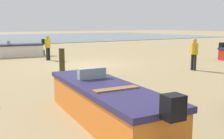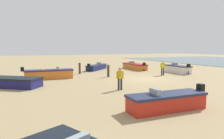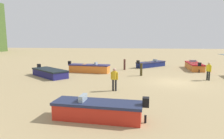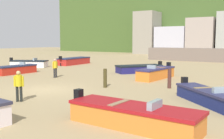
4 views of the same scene
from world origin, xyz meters
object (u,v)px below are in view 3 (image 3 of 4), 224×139
mooring_post_near_water (141,70)px  beach_walker_foreground (114,78)px  boat_red_3 (98,110)px  mooring_post_mid_beach (125,65)px  boat_navy_2 (50,73)px  boat_orange_1 (194,66)px  boat_orange_5 (89,68)px  beach_walker_distant (209,70)px  boat_navy_0 (151,64)px

mooring_post_near_water → beach_walker_foreground: (-6.37, 1.86, 0.32)m
boat_red_3 → mooring_post_mid_beach: bearing=3.0°
boat_navy_2 → mooring_post_mid_beach: 8.99m
mooring_post_mid_beach → boat_navy_2: bearing=129.4°
mooring_post_near_water → beach_walker_foreground: beach_walker_foreground is taller
mooring_post_near_water → boat_orange_1: bearing=-49.6°
boat_orange_5 → mooring_post_near_water: size_ratio=3.82×
mooring_post_mid_beach → beach_walker_foreground: beach_walker_foreground is taller
beach_walker_distant → boat_red_3: bearing=-70.7°
beach_walker_distant → boat_navy_2: bearing=-120.6°
mooring_post_near_water → beach_walker_distant: beach_walker_distant is taller
mooring_post_near_water → mooring_post_mid_beach: 4.30m
boat_navy_0 → beach_walker_distant: size_ratio=2.62×
boat_red_3 → beach_walker_distant: size_ratio=2.64×
mooring_post_mid_beach → mooring_post_near_water: bearing=-151.7°
boat_navy_0 → boat_orange_1: size_ratio=0.79×
boat_orange_1 → beach_walker_distant: (-6.98, 0.57, 0.53)m
boat_orange_5 → boat_navy_0: bearing=134.1°
boat_navy_0 → beach_walker_distant: beach_walker_distant is taller
boat_orange_1 → boat_orange_5: size_ratio=1.10×
boat_navy_2 → mooring_post_mid_beach: bearing=165.7°
boat_navy_0 → boat_navy_2: boat_navy_2 is taller
boat_navy_2 → mooring_post_mid_beach: (5.71, -6.95, 0.27)m
boat_orange_1 → mooring_post_mid_beach: 8.77m
boat_orange_5 → mooring_post_mid_beach: (2.56, -3.76, 0.18)m
boat_red_3 → boat_orange_1: bearing=-23.9°
boat_red_3 → beach_walker_foreground: bearing=2.1°
boat_navy_0 → boat_red_3: bearing=-55.5°
boat_orange_1 → beach_walker_distant: 7.02m
boat_navy_2 → boat_red_3: boat_red_3 is taller
boat_navy_2 → boat_navy_0: bearing=167.5°
beach_walker_foreground → mooring_post_near_water: bearing=81.0°
boat_red_3 → mooring_post_mid_beach: size_ratio=3.28×
boat_navy_0 → beach_walker_distant: 9.70m
beach_walker_distant → mooring_post_mid_beach: bearing=-155.6°
boat_red_3 → beach_walker_foreground: size_ratio=2.64×
boat_navy_0 → boat_red_3: 18.77m
boat_red_3 → boat_orange_5: (12.64, 3.92, 0.05)m
boat_navy_2 → beach_walker_distant: 14.97m
beach_walker_foreground → beach_walker_distant: (4.96, -7.82, 0.00)m
boat_orange_1 → mooring_post_near_water: bearing=-136.9°
boat_navy_2 → mooring_post_near_water: (1.92, -8.98, 0.25)m
boat_orange_1 → boat_red_3: bearing=-113.7°
boat_orange_1 → beach_walker_distant: size_ratio=3.32×
boat_orange_5 → boat_orange_1: bearing=114.1°
boat_navy_2 → mooring_post_mid_beach: mooring_post_mid_beach is taller
boat_navy_0 → mooring_post_mid_beach: (-3.29, 3.35, 0.27)m
mooring_post_mid_beach → beach_walker_foreground: bearing=-179.0°
boat_navy_2 → beach_walker_foreground: size_ratio=2.86×
boat_navy_0 → boat_orange_5: 9.21m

